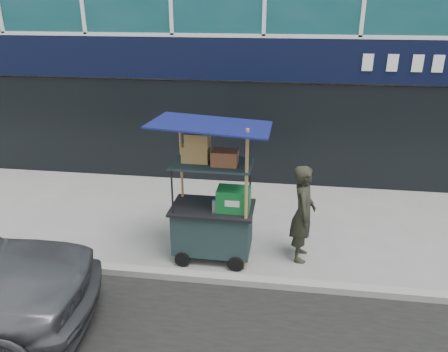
# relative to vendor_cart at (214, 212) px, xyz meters

# --- Properties ---
(ground) EXTENTS (80.00, 80.00, 0.00)m
(ground) POSITION_rel_vendor_cart_xyz_m (0.55, -0.52, -0.86)
(ground) COLOR slate
(ground) RESTS_ON ground
(curb) EXTENTS (80.00, 0.18, 0.12)m
(curb) POSITION_rel_vendor_cart_xyz_m (0.55, -0.72, -0.80)
(curb) COLOR gray
(curb) RESTS_ON ground
(vendor_cart) EXTENTS (1.82, 1.30, 2.45)m
(vendor_cart) POSITION_rel_vendor_cart_xyz_m (0.00, 0.00, 0.00)
(vendor_cart) COLOR #19282A
(vendor_cart) RESTS_ON ground
(vendor_man) EXTENTS (0.44, 0.64, 1.69)m
(vendor_man) POSITION_rel_vendor_cart_xyz_m (1.47, 0.18, -0.02)
(vendor_man) COLOR #26271D
(vendor_man) RESTS_ON ground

